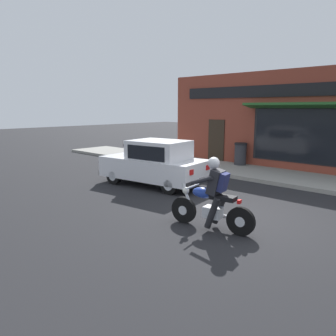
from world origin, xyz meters
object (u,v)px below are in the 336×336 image
(motorcycle_with_rider, at_px, (212,199))
(trash_bin, at_px, (240,154))
(traffic_cone, at_px, (168,154))
(car_hatchback, at_px, (155,163))

(motorcycle_with_rider, bearing_deg, trash_bin, 26.10)
(trash_bin, bearing_deg, traffic_cone, 111.78)
(motorcycle_with_rider, distance_m, car_hatchback, 4.44)
(motorcycle_with_rider, relative_size, trash_bin, 2.05)
(car_hatchback, bearing_deg, trash_bin, -4.82)
(motorcycle_with_rider, height_order, car_hatchback, motorcycle_with_rider)
(traffic_cone, bearing_deg, car_hatchback, -142.93)
(trash_bin, distance_m, traffic_cone, 3.47)
(trash_bin, relative_size, traffic_cone, 1.63)
(motorcycle_with_rider, xyz_separation_m, traffic_cone, (5.82, 6.70, -0.25))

